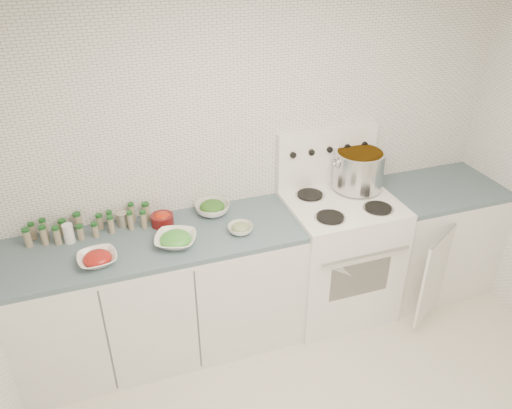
{
  "coord_description": "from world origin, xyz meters",
  "views": [
    {
      "loc": [
        -1.07,
        -1.46,
        2.65
      ],
      "look_at": [
        -0.17,
        1.14,
        1.06
      ],
      "focal_mm": 35.0,
      "sensor_mm": 36.0,
      "label": 1
    }
  ],
  "objects_px": {
    "stove": "(337,252)",
    "bowl_tomato": "(97,258)",
    "stock_pot": "(358,168)",
    "bowl_snowpea": "(176,239)"
  },
  "relations": [
    {
      "from": "stove",
      "to": "bowl_snowpea",
      "type": "xyz_separation_m",
      "value": [
        -1.19,
        -0.09,
        0.44
      ]
    },
    {
      "from": "stock_pot",
      "to": "bowl_tomato",
      "type": "bearing_deg",
      "value": -171.58
    },
    {
      "from": "stock_pot",
      "to": "stove",
      "type": "bearing_deg",
      "value": -142.96
    },
    {
      "from": "bowl_snowpea",
      "to": "stove",
      "type": "bearing_deg",
      "value": 4.41
    },
    {
      "from": "stove",
      "to": "stock_pot",
      "type": "height_order",
      "value": "stove"
    },
    {
      "from": "stove",
      "to": "stock_pot",
      "type": "xyz_separation_m",
      "value": [
        0.18,
        0.14,
        0.6
      ]
    },
    {
      "from": "stove",
      "to": "bowl_snowpea",
      "type": "height_order",
      "value": "stove"
    },
    {
      "from": "stock_pot",
      "to": "bowl_tomato",
      "type": "xyz_separation_m",
      "value": [
        -1.84,
        -0.27,
        -0.16
      ]
    },
    {
      "from": "stove",
      "to": "bowl_tomato",
      "type": "relative_size",
      "value": 5.56
    },
    {
      "from": "bowl_tomato",
      "to": "bowl_snowpea",
      "type": "xyz_separation_m",
      "value": [
        0.47,
        0.04,
        0.0
      ]
    }
  ]
}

